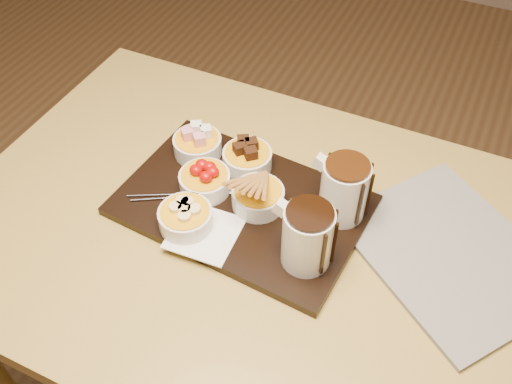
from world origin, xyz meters
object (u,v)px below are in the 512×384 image
at_px(serving_board, 242,205).
at_px(pitcher_dark_chocolate, 307,238).
at_px(dining_table, 265,264).
at_px(pitcher_milk_chocolate, 344,191).
at_px(newspaper, 450,253).
at_px(bowl_strawberries, 205,182).

relative_size(serving_board, pitcher_dark_chocolate, 3.85).
relative_size(dining_table, pitcher_milk_chocolate, 10.05).
bearing_deg(dining_table, pitcher_milk_chocolate, 39.64).
height_order(dining_table, pitcher_dark_chocolate, pitcher_dark_chocolate).
distance_m(pitcher_dark_chocolate, newspaper, 0.28).
xyz_separation_m(pitcher_milk_chocolate, newspaper, (0.21, 0.00, -0.07)).
bearing_deg(serving_board, pitcher_dark_chocolate, -19.98).
relative_size(bowl_strawberries, pitcher_dark_chocolate, 0.84).
distance_m(pitcher_dark_chocolate, pitcher_milk_chocolate, 0.13).
bearing_deg(newspaper, bowl_strawberries, -136.92).
bearing_deg(dining_table, pitcher_dark_chocolate, -21.26).
xyz_separation_m(serving_board, newspaper, (0.39, 0.06, -0.00)).
distance_m(serving_board, pitcher_dark_chocolate, 0.19).
bearing_deg(pitcher_milk_chocolate, bowl_strawberries, -163.61).
xyz_separation_m(bowl_strawberries, pitcher_milk_chocolate, (0.26, 0.05, 0.04)).
relative_size(pitcher_dark_chocolate, pitcher_milk_chocolate, 1.00).
relative_size(dining_table, pitcher_dark_chocolate, 10.05).
bearing_deg(bowl_strawberries, newspaper, 7.03).
bearing_deg(bowl_strawberries, dining_table, -14.51).
relative_size(bowl_strawberries, pitcher_milk_chocolate, 0.84).
relative_size(pitcher_dark_chocolate, newspaper, 0.33).
bearing_deg(newspaper, dining_table, -127.32).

